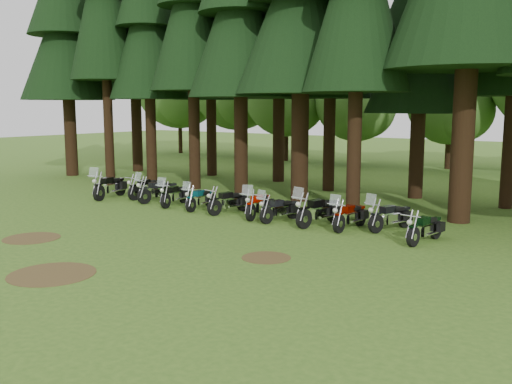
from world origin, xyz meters
TOP-DOWN VIEW (x-y plane):
  - ground at (0.00, 0.00)m, footprint 120.00×120.00m
  - pine_front_0 at (-16.20, 9.28)m, footprint 5.49×5.49m
  - pine_front_2 at (-9.78, 9.82)m, footprint 4.32×4.32m
  - pine_back_0 at (-14.68, 13.25)m, footprint 5.00×5.00m
  - pine_back_1 at (-9.26, 14.35)m, footprint 4.52×4.52m
  - pine_back_2 at (-4.38, 14.40)m, footprint 4.85×4.85m
  - pine_back_4 at (4.04, 13.25)m, footprint 4.94×4.94m
  - decid_0 at (-22.10, 25.26)m, footprint 8.00×7.78m
  - decid_1 at (-15.99, 25.76)m, footprint 7.91×7.69m
  - decid_2 at (-10.43, 24.78)m, footprint 6.72×6.53m
  - decid_3 at (-4.71, 25.13)m, footprint 6.12×5.95m
  - decid_4 at (1.58, 26.32)m, footprint 5.93×5.76m
  - dirt_patch_0 at (-3.00, -2.00)m, footprint 1.80×1.80m
  - dirt_patch_1 at (4.50, 0.50)m, footprint 1.40×1.40m
  - dirt_patch_2 at (1.00, -4.00)m, footprint 2.20×2.20m
  - motorcycle_0 at (-7.35, 4.83)m, footprint 0.97×2.45m
  - motorcycle_1 at (-5.95, 5.85)m, footprint 0.35×2.18m
  - motorcycle_2 at (-4.79, 5.43)m, footprint 0.61×2.27m
  - motorcycle_3 at (-3.51, 5.14)m, footprint 0.71×2.12m
  - motorcycle_4 at (-2.03, 5.10)m, footprint 0.52×2.03m
  - motorcycle_5 at (-0.54, 5.14)m, footprint 0.56×2.09m
  - motorcycle_6 at (0.92, 5.12)m, footprint 0.76×2.22m
  - motorcycle_7 at (1.97, 5.00)m, footprint 0.63×2.02m
  - motorcycle_8 at (3.52, 5.20)m, footprint 0.74×2.38m
  - motorcycle_9 at (4.70, 5.26)m, footprint 0.43×2.14m
  - motorcycle_10 at (5.90, 5.93)m, footprint 0.91×2.14m
  - motorcycle_11 at (7.48, 4.88)m, footprint 0.43×2.05m

SIDE VIEW (x-z plane):
  - ground at x=0.00m, z-range 0.00..0.00m
  - dirt_patch_0 at x=-3.00m, z-range 0.00..0.01m
  - dirt_patch_1 at x=4.50m, z-range 0.00..0.01m
  - dirt_patch_2 at x=1.00m, z-range 0.00..0.01m
  - motorcycle_7 at x=1.97m, z-range -0.21..1.06m
  - motorcycle_4 at x=-2.03m, z-range -0.21..1.06m
  - motorcycle_11 at x=7.48m, z-range 0.01..0.85m
  - motorcycle_5 at x=-0.54m, z-range 0.01..0.87m
  - motorcycle_3 at x=-3.51m, z-range -0.22..1.12m
  - motorcycle_9 at x=4.70m, z-range -0.22..1.12m
  - motorcycle_1 at x=-5.95m, z-range 0.01..0.90m
  - motorcycle_10 at x=5.90m, z-range -0.23..1.14m
  - motorcycle_6 at x=0.92m, z-range -0.23..1.17m
  - motorcycle_2 at x=-4.79m, z-range -0.24..1.19m
  - motorcycle_8 at x=3.52m, z-range -0.25..1.25m
  - motorcycle_0 at x=-7.35m, z-range -0.26..1.30m
  - decid_4 at x=1.58m, z-range 0.67..8.07m
  - decid_3 at x=-4.71m, z-range 0.69..8.34m
  - decid_2 at x=-10.43m, z-range 0.76..9.15m
  - decid_1 at x=-15.99m, z-range 0.89..10.77m
  - decid_0 at x=-22.10m, z-range 0.90..10.90m
  - pine_back_4 at x=4.04m, z-range 1.36..15.14m
  - pine_front_0 at x=-16.20m, z-range 1.60..17.77m
  - pine_back_1 at x=-9.26m, z-range 1.60..17.82m
  - pine_front_2 at x=-9.78m, z-range 1.60..17.82m
  - pine_back_2 at x=-4.38m, z-range 1.61..17.91m
  - pine_back_0 at x=-14.68m, z-range 1.70..18.91m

